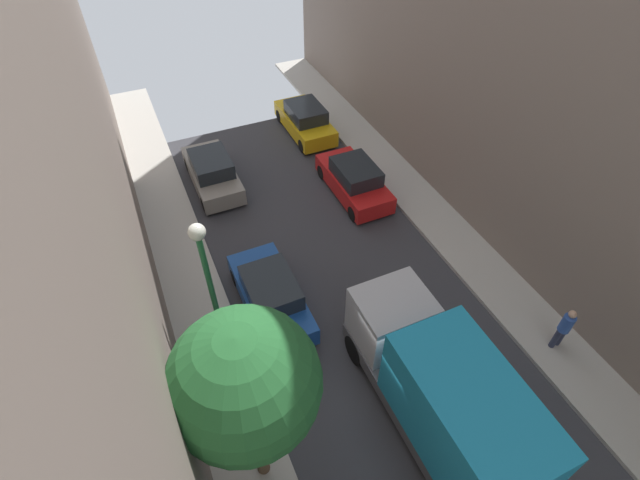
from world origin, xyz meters
name	(u,v)px	position (x,y,z in m)	size (l,w,h in m)	color
ground	(403,380)	(0.00, 0.00, 0.00)	(32.00, 32.00, 0.00)	#38383D
sidewalk_left	(245,447)	(-5.00, 0.00, 0.07)	(2.00, 44.00, 0.15)	#B7B2A8
sidewalk_right	(532,323)	(5.00, 0.00, 0.07)	(2.00, 44.00, 0.15)	#B7B2A8
parked_car_left_2	(271,295)	(-2.70, 4.16, 0.72)	(1.78, 4.20, 1.57)	#194799
parked_car_left_3	(212,172)	(-2.70, 11.66, 0.72)	(1.78, 4.20, 1.57)	gray
parked_car_right_2	(354,180)	(2.70, 8.61, 0.72)	(1.78, 4.20, 1.57)	red
parked_car_right_3	(305,120)	(2.70, 14.01, 0.72)	(1.78, 4.20, 1.57)	gold
delivery_truck	(443,394)	(0.00, -1.51, 1.79)	(2.26, 6.60, 3.38)	#4C4C51
pedestrian	(564,328)	(4.97, -0.96, 1.07)	(0.40, 0.36, 1.72)	#2D334C
street_tree_2	(245,384)	(-4.71, -0.74, 4.60)	(3.09, 3.09, 6.03)	brown
lamp_post	(208,277)	(-4.60, 3.08, 3.72)	(0.44, 0.44, 5.40)	#26723F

